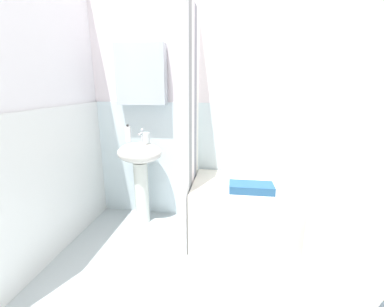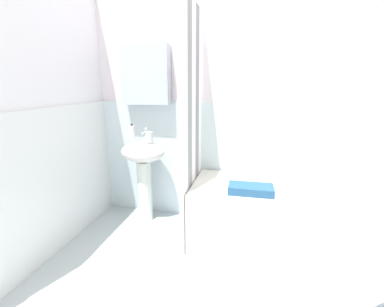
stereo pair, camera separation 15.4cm
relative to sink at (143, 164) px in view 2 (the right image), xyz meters
name	(u,v)px [view 2 (the right image)]	position (x,y,z in m)	size (l,w,h in m)	color
wall_back_tiled	(246,110)	(0.96, 0.23, 0.53)	(3.60, 0.18, 2.40)	silver
wall_left_tiled	(35,120)	(-0.55, -0.69, 0.51)	(0.07, 1.81, 2.40)	silver
sink	(143,164)	(0.00, 0.00, 0.00)	(0.44, 0.34, 0.83)	silver
faucet	(145,134)	(0.00, 0.08, 0.28)	(0.03, 0.12, 0.12)	silver
soap_dispenser	(132,133)	(-0.13, 0.05, 0.30)	(0.05, 0.05, 0.17)	white
toothbrush_cup	(149,137)	(0.07, 0.00, 0.27)	(0.07, 0.07, 0.10)	silver
bathtub	(276,217)	(1.28, -0.15, -0.34)	(1.44, 0.68, 0.53)	silver
shower_curtain	(193,129)	(0.54, -0.15, 0.39)	(0.01, 0.68, 2.00)	white
lotion_bottle	(351,172)	(1.90, 0.13, 0.02)	(0.06, 0.06, 0.19)	#C54D67
body_wash_bottle	(338,173)	(1.79, 0.13, 0.00)	(0.06, 0.06, 0.17)	white
conditioner_bottle	(322,173)	(1.66, 0.09, 0.01)	(0.05, 0.05, 0.18)	gold
towel_folded	(251,189)	(1.05, -0.31, -0.04)	(0.35, 0.18, 0.06)	#275481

